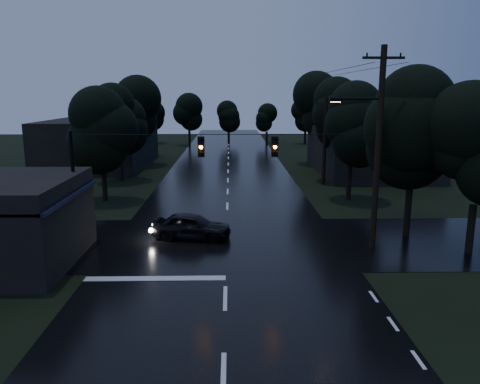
{
  "coord_description": "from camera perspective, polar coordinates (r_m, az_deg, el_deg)",
  "views": [
    {
      "loc": [
        0.21,
        -11.78,
        7.74
      ],
      "look_at": [
        0.75,
        13.44,
        2.42
      ],
      "focal_mm": 35.0,
      "sensor_mm": 36.0,
      "label": 1
    }
  ],
  "objects": [
    {
      "name": "cross_street",
      "position": [
        25.01,
        -1.66,
        -6.12
      ],
      "size": [
        60.0,
        9.0,
        0.02
      ],
      "primitive_type": "cube",
      "color": "black",
      "rests_on": "ground"
    },
    {
      "name": "tree_right_b",
      "position": [
        42.86,
        11.59,
        9.34
      ],
      "size": [
        4.48,
        4.48,
        9.44
      ],
      "color": "black",
      "rests_on": "ground"
    },
    {
      "name": "building_far_right",
      "position": [
        48.13,
        15.49,
        4.87
      ],
      "size": [
        10.0,
        14.0,
        4.4
      ],
      "primitive_type": "cube",
      "color": "black",
      "rests_on": "ground"
    },
    {
      "name": "main_road",
      "position": [
        42.49,
        -1.48,
        1.41
      ],
      "size": [
        12.0,
        120.0,
        0.02
      ],
      "primitive_type": "cube",
      "color": "black",
      "rests_on": "ground"
    },
    {
      "name": "tree_left_a",
      "position": [
        35.1,
        -16.57,
        7.34
      ],
      "size": [
        3.92,
        3.92,
        8.26
      ],
      "color": "black",
      "rests_on": "ground"
    },
    {
      "name": "tree_left_c",
      "position": [
        52.85,
        -12.77,
        9.73
      ],
      "size": [
        4.48,
        4.48,
        9.44
      ],
      "color": "black",
      "rests_on": "ground"
    },
    {
      "name": "tree_right_c",
      "position": [
        52.75,
        9.86,
        10.25
      ],
      "size": [
        4.76,
        4.76,
        10.03
      ],
      "color": "black",
      "rests_on": "ground"
    },
    {
      "name": "tree_corner_far",
      "position": [
        24.89,
        27.16,
        4.85
      ],
      "size": [
        3.92,
        3.92,
        8.26
      ],
      "color": "black",
      "rests_on": "ground"
    },
    {
      "name": "ground",
      "position": [
        14.1,
        -2.03,
        -21.4
      ],
      "size": [
        160.0,
        160.0,
        0.0
      ],
      "primitive_type": "plane",
      "color": "black",
      "rests_on": "ground"
    },
    {
      "name": "utility_pole_far",
      "position": [
        40.78,
        10.29,
        6.29
      ],
      "size": [
        2.0,
        0.3,
        7.5
      ],
      "color": "black",
      "rests_on": "ground"
    },
    {
      "name": "span_signals",
      "position": [
        22.91,
        -0.35,
        5.65
      ],
      "size": [
        15.0,
        0.37,
        1.12
      ],
      "color": "black",
      "rests_on": "ground"
    },
    {
      "name": "tree_corner_near",
      "position": [
        26.7,
        20.47,
        7.42
      ],
      "size": [
        4.48,
        4.48,
        9.44
      ],
      "color": "black",
      "rests_on": "ground"
    },
    {
      "name": "anchor_pole_left",
      "position": [
        24.52,
        -19.53,
        0.07
      ],
      "size": [
        0.18,
        0.18,
        6.0
      ],
      "primitive_type": "cylinder",
      "color": "black",
      "rests_on": "ground"
    },
    {
      "name": "building_far_left",
      "position": [
        53.95,
        -16.57,
        5.85
      ],
      "size": [
        10.0,
        16.0,
        5.0
      ],
      "primitive_type": "cube",
      "color": "black",
      "rests_on": "ground"
    },
    {
      "name": "tree_left_b",
      "position": [
        42.97,
        -14.59,
        8.71
      ],
      "size": [
        4.2,
        4.2,
        8.85
      ],
      "color": "black",
      "rests_on": "ground"
    },
    {
      "name": "car",
      "position": [
        25.49,
        -5.89,
        -4.14
      ],
      "size": [
        4.44,
        2.36,
        1.44
      ],
      "primitive_type": "imported",
      "rotation": [
        0.0,
        0.0,
        1.41
      ],
      "color": "black",
      "rests_on": "ground"
    },
    {
      "name": "tree_right_a",
      "position": [
        34.97,
        13.47,
        8.11
      ],
      "size": [
        4.2,
        4.2,
        8.85
      ],
      "color": "black",
      "rests_on": "ground"
    },
    {
      "name": "utility_pole_main",
      "position": [
        24.02,
        16.3,
        5.5
      ],
      "size": [
        3.5,
        0.3,
        10.0
      ],
      "color": "black",
      "rests_on": "ground"
    }
  ]
}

